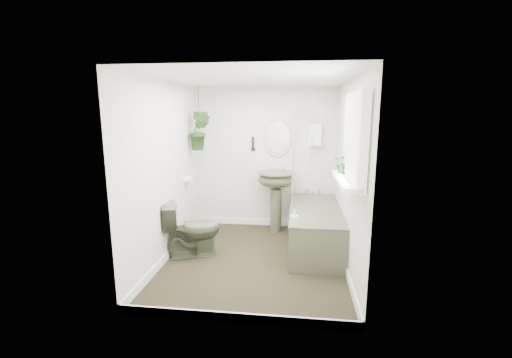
# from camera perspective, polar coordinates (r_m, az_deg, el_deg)

# --- Properties ---
(floor) EXTENTS (2.30, 2.80, 0.02)m
(floor) POSITION_cam_1_polar(r_m,az_deg,el_deg) (4.64, -0.23, -13.31)
(floor) COLOR black
(floor) RESTS_ON ground
(ceiling) EXTENTS (2.30, 2.80, 0.02)m
(ceiling) POSITION_cam_1_polar(r_m,az_deg,el_deg) (4.24, -0.25, 16.54)
(ceiling) COLOR white
(ceiling) RESTS_ON ground
(wall_back) EXTENTS (2.30, 0.02, 2.30)m
(wall_back) POSITION_cam_1_polar(r_m,az_deg,el_deg) (5.68, 1.52, 3.46)
(wall_back) COLOR silver
(wall_back) RESTS_ON ground
(wall_front) EXTENTS (2.30, 0.02, 2.30)m
(wall_front) POSITION_cam_1_polar(r_m,az_deg,el_deg) (2.93, -3.66, -4.00)
(wall_front) COLOR silver
(wall_front) RESTS_ON ground
(wall_left) EXTENTS (0.02, 2.80, 2.30)m
(wall_left) POSITION_cam_1_polar(r_m,az_deg,el_deg) (4.58, -14.80, 1.20)
(wall_left) COLOR silver
(wall_left) RESTS_ON ground
(wall_right) EXTENTS (0.02, 2.80, 2.30)m
(wall_right) POSITION_cam_1_polar(r_m,az_deg,el_deg) (4.31, 15.27, 0.56)
(wall_right) COLOR silver
(wall_right) RESTS_ON ground
(skirting) EXTENTS (2.30, 2.80, 0.10)m
(skirting) POSITION_cam_1_polar(r_m,az_deg,el_deg) (4.62, -0.23, -12.63)
(skirting) COLOR white
(skirting) RESTS_ON floor
(bathtub) EXTENTS (0.72, 1.72, 0.58)m
(bathtub) POSITION_cam_1_polar(r_m,az_deg,el_deg) (4.97, 9.78, -8.05)
(bathtub) COLOR #3E4432
(bathtub) RESTS_ON floor
(bath_screen) EXTENTS (0.04, 0.72, 1.40)m
(bath_screen) POSITION_cam_1_polar(r_m,az_deg,el_deg) (5.22, 6.26, 4.15)
(bath_screen) COLOR silver
(bath_screen) RESTS_ON bathtub
(shower_box) EXTENTS (0.20, 0.10, 0.35)m
(shower_box) POSITION_cam_1_polar(r_m,az_deg,el_deg) (5.55, 9.80, 7.27)
(shower_box) COLOR white
(shower_box) RESTS_ON wall_back
(oval_mirror) EXTENTS (0.46, 0.03, 0.62)m
(oval_mirror) POSITION_cam_1_polar(r_m,az_deg,el_deg) (5.58, 3.61, 6.92)
(oval_mirror) COLOR #BEB1A3
(oval_mirror) RESTS_ON wall_back
(wall_sconce) EXTENTS (0.04, 0.04, 0.22)m
(wall_sconce) POSITION_cam_1_polar(r_m,az_deg,el_deg) (5.62, -0.50, 5.95)
(wall_sconce) COLOR black
(wall_sconce) RESTS_ON wall_back
(toilet_roll_holder) EXTENTS (0.11, 0.11, 0.11)m
(toilet_roll_holder) POSITION_cam_1_polar(r_m,az_deg,el_deg) (5.25, -11.27, -0.16)
(toilet_roll_holder) COLOR white
(toilet_roll_holder) RESTS_ON wall_left
(window_recess) EXTENTS (0.08, 1.00, 0.90)m
(window_recess) POSITION_cam_1_polar(r_m,az_deg,el_deg) (3.54, 16.16, 6.45)
(window_recess) COLOR white
(window_recess) RESTS_ON wall_right
(window_sill) EXTENTS (0.18, 1.00, 0.04)m
(window_sill) POSITION_cam_1_polar(r_m,az_deg,el_deg) (3.59, 14.70, -0.19)
(window_sill) COLOR white
(window_sill) RESTS_ON wall_right
(window_blinds) EXTENTS (0.01, 0.86, 0.76)m
(window_blinds) POSITION_cam_1_polar(r_m,az_deg,el_deg) (3.54, 15.44, 6.48)
(window_blinds) COLOR white
(window_blinds) RESTS_ON wall_right
(toilet) EXTENTS (0.84, 0.65, 0.75)m
(toilet) POSITION_cam_1_polar(r_m,az_deg,el_deg) (4.69, -10.66, -8.14)
(toilet) COLOR #3E4432
(toilet) RESTS_ON floor
(pedestal_sink) EXTENTS (0.59, 0.51, 0.98)m
(pedestal_sink) POSITION_cam_1_polar(r_m,az_deg,el_deg) (5.52, 3.34, -3.79)
(pedestal_sink) COLOR #3E4432
(pedestal_sink) RESTS_ON floor
(sill_plant) EXTENTS (0.27, 0.25, 0.24)m
(sill_plant) POSITION_cam_1_polar(r_m,az_deg,el_deg) (3.86, 14.51, 2.74)
(sill_plant) COLOR black
(sill_plant) RESTS_ON window_sill
(hanging_plant) EXTENTS (0.37, 0.33, 0.58)m
(hanging_plant) POSITION_cam_1_polar(r_m,az_deg,el_deg) (5.36, -9.40, 7.90)
(hanging_plant) COLOR black
(hanging_plant) RESTS_ON ceiling
(soap_bottle) EXTENTS (0.10, 0.10, 0.19)m
(soap_bottle) POSITION_cam_1_polar(r_m,az_deg,el_deg) (4.09, 6.41, -6.50)
(soap_bottle) COLOR #353232
(soap_bottle) RESTS_ON bathtub
(hanging_pot) EXTENTS (0.16, 0.16, 0.12)m
(hanging_pot) POSITION_cam_1_polar(r_m,az_deg,el_deg) (5.35, -9.48, 10.39)
(hanging_pot) COLOR #3A3227
(hanging_pot) RESTS_ON ceiling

